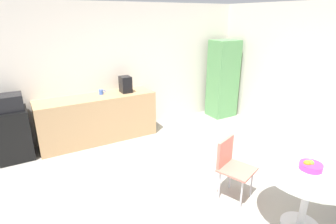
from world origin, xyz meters
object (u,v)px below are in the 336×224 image
Objects in this scene: fruit_bowl at (310,166)px; mug_white at (101,92)px; round_table at (309,183)px; coffee_maker at (125,84)px; mini_fridge at (13,135)px; microwave at (6,103)px; chair_coral at (231,162)px; locker_cabinet at (223,79)px.

mug_white is (-1.27, 3.55, 0.15)m from fruit_bowl.
coffee_maker reaches higher than round_table.
microwave is (0.00, 0.00, 0.57)m from mini_fridge.
chair_coral is at bearing -71.48° from mug_white.
coffee_maker reaches higher than mini_fridge.
locker_cabinet is at bearing -1.28° from microwave.
microwave is at bearing -176.94° from mug_white.
chair_coral is 2.89m from mug_white.
chair_coral is 6.43× the size of mug_white.
round_table is at bearing -124.19° from fruit_bowl.
locker_cabinet is 3.24m from chair_coral.
coffee_maker is at bearing 0.00° from mini_fridge.
fruit_bowl reaches higher than chair_coral.
mug_white is 0.49m from coffee_maker.
coffee_maker is (-0.80, 3.46, 0.26)m from fruit_bowl.
mini_fridge is 3.60× the size of fruit_bowl.
microwave reaches higher than mini_fridge.
mini_fridge is at bearing 129.53° from fruit_bowl.
coffee_maker reaches higher than mug_white.
mini_fridge is 1.06× the size of chair_coral.
locker_cabinet is 7.45× the size of fruit_bowl.
mug_white reaches higher than round_table.
chair_coral is at bearing 113.16° from fruit_bowl.
microwave is at bearing 180.00° from coffee_maker.
locker_cabinet is at bearing 51.67° from chair_coral.
microwave is 3.65m from chair_coral.
mug_white reaches higher than fruit_bowl.
chair_coral reaches higher than round_table.
mug_white is at bearing 108.52° from chair_coral.
coffee_maker is at bearing 102.94° from fruit_bowl.
microwave is at bearing 129.53° from fruit_bowl.
mini_fridge is 0.48× the size of locker_cabinet.
round_table is 8.13× the size of mug_white.
mini_fridge is 6.81× the size of mug_white.
microwave is 2.06m from coffee_maker.
microwave is at bearing 133.63° from chair_coral.
locker_cabinet is at bearing -3.65° from mug_white.
microwave is 4.49m from locker_cabinet.
microwave reaches higher than mug_white.
microwave is 0.26× the size of locker_cabinet.
coffee_maker is at bearing 177.64° from locker_cabinet.
coffee_maker reaches higher than fruit_bowl.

